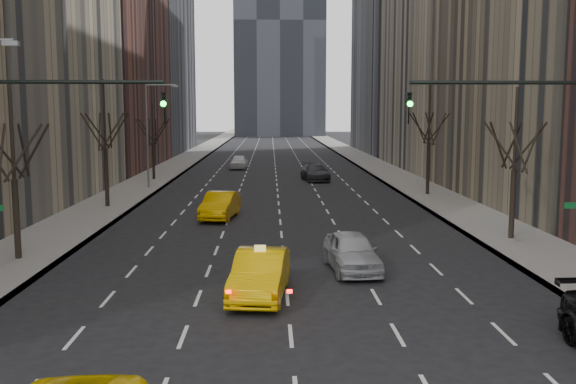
{
  "coord_description": "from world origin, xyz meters",
  "views": [
    {
      "loc": [
        -0.6,
        -10.68,
        6.76
      ],
      "look_at": [
        0.11,
        15.0,
        3.5
      ],
      "focal_mm": 40.0,
      "sensor_mm": 36.0,
      "label": 1
    }
  ],
  "objects": [
    {
      "name": "sidewalk_left",
      "position": [
        -12.25,
        70.0,
        0.07
      ],
      "size": [
        4.5,
        320.0,
        0.15
      ],
      "primitive_type": "cube",
      "color": "slate",
      "rests_on": "ground"
    },
    {
      "name": "sidewalk_right",
      "position": [
        12.25,
        70.0,
        0.07
      ],
      "size": [
        4.5,
        320.0,
        0.15
      ],
      "primitive_type": "cube",
      "color": "slate",
      "rests_on": "ground"
    },
    {
      "name": "tree_lw_b",
      "position": [
        -12.0,
        18.0,
        3.72
      ],
      "size": [
        3.36,
        3.5,
        7.82
      ],
      "color": "black",
      "rests_on": "ground"
    },
    {
      "name": "tree_lw_c",
      "position": [
        -12.0,
        34.0,
        4.04
      ],
      "size": [
        3.36,
        3.5,
        8.74
      ],
      "color": "black",
      "rests_on": "ground"
    },
    {
      "name": "tree_lw_d",
      "position": [
        -12.0,
        52.0,
        3.56
      ],
      "size": [
        3.36,
        3.5,
        7.36
      ],
      "color": "black",
      "rests_on": "ground"
    },
    {
      "name": "tree_rw_b",
      "position": [
        12.0,
        22.0,
        3.72
      ],
      "size": [
        3.36,
        3.5,
        7.82
      ],
      "color": "black",
      "rests_on": "ground"
    },
    {
      "name": "tree_rw_c",
      "position": [
        12.0,
        40.0,
        4.04
      ],
      "size": [
        3.36,
        3.5,
        8.74
      ],
      "color": "black",
      "rests_on": "ground"
    },
    {
      "name": "traffic_mast_left",
      "position": [
        -9.11,
        12.0,
        5.49
      ],
      "size": [
        6.69,
        0.39,
        8.0
      ],
      "color": "black",
      "rests_on": "ground"
    },
    {
      "name": "traffic_mast_right",
      "position": [
        9.11,
        12.0,
        5.49
      ],
      "size": [
        6.69,
        0.39,
        8.0
      ],
      "color": "black",
      "rests_on": "ground"
    },
    {
      "name": "streetlight_far",
      "position": [
        -10.84,
        45.0,
        5.62
      ],
      "size": [
        2.83,
        0.22,
        9.0
      ],
      "color": "slate",
      "rests_on": "ground"
    },
    {
      "name": "taxi_sedan",
      "position": [
        -0.98,
        12.16,
        0.85
      ],
      "size": [
        2.35,
        5.3,
        1.69
      ],
      "primitive_type": "imported",
      "rotation": [
        0.0,
        0.0,
        -0.11
      ],
      "color": "#EDB605",
      "rests_on": "ground"
    },
    {
      "name": "silver_sedan_ahead",
      "position": [
        2.85,
        15.93,
        0.82
      ],
      "size": [
        2.35,
        4.96,
        1.64
      ],
      "primitive_type": "imported",
      "rotation": [
        0.0,
        0.0,
        0.09
      ],
      "color": "#A2A4A9",
      "rests_on": "ground"
    },
    {
      "name": "far_taxi",
      "position": [
        -3.78,
        29.41,
        0.83
      ],
      "size": [
        2.42,
        5.23,
        1.66
      ],
      "primitive_type": "imported",
      "rotation": [
        0.0,
        0.0,
        -0.13
      ],
      "color": "#E9A704",
      "rests_on": "ground"
    },
    {
      "name": "far_suv_grey",
      "position": [
        3.76,
        51.4,
        0.8
      ],
      "size": [
        2.88,
        5.75,
        1.6
      ],
      "primitive_type": "imported",
      "rotation": [
        0.0,
        0.0,
        0.12
      ],
      "color": "#2C2C31",
      "rests_on": "ground"
    },
    {
      "name": "far_car_white",
      "position": [
        -4.3,
        64.57,
        0.81
      ],
      "size": [
        2.07,
        4.8,
        1.61
      ],
      "primitive_type": "imported",
      "rotation": [
        0.0,
        0.0,
        -0.04
      ],
      "color": "white",
      "rests_on": "ground"
    }
  ]
}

